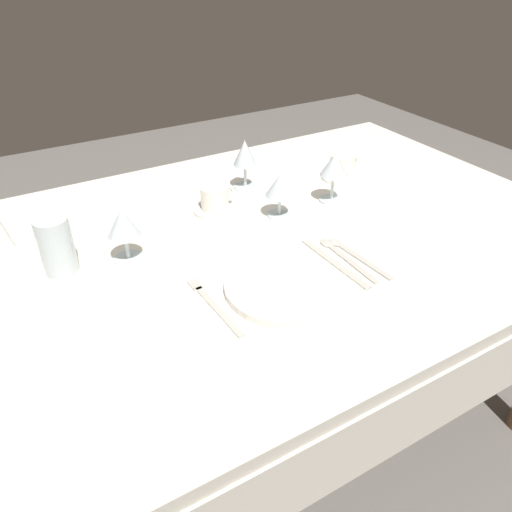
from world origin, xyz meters
TOP-DOWN VIEW (x-y plane):
  - ground_plane at (0.00, 0.00)m, footprint 6.00×6.00m
  - dining_table at (0.00, 0.00)m, footprint 1.80×1.11m
  - dinner_plate at (-0.02, -0.23)m, footprint 0.26×0.26m
  - fork_outer at (-0.18, -0.20)m, footprint 0.03×0.22m
  - dinner_knife at (0.14, -0.21)m, footprint 0.02×0.24m
  - spoon_soup at (0.17, -0.18)m, footprint 0.03×0.21m
  - spoon_dessert at (0.20, -0.19)m, footprint 0.03×0.21m
  - saucer_left at (0.45, 0.17)m, footprint 0.12×0.12m
  - coffee_cup_left at (0.45, 0.17)m, footprint 0.10×0.08m
  - saucer_right at (0.01, 0.17)m, footprint 0.12×0.12m
  - coffee_cup_right at (0.01, 0.17)m, footprint 0.10×0.08m
  - wine_glass_centre at (-0.27, 0.06)m, footprint 0.08×0.08m
  - wine_glass_left at (0.15, 0.06)m, footprint 0.08×0.08m
  - wine_glass_right at (0.16, 0.26)m, footprint 0.07×0.07m
  - wine_glass_far at (0.33, 0.06)m, footprint 0.08×0.08m
  - drink_tumbler at (-0.42, 0.09)m, footprint 0.08×0.08m

SIDE VIEW (x-z plane):
  - ground_plane at x=0.00m, z-range 0.00..0.00m
  - dining_table at x=0.00m, z-range 0.29..1.03m
  - spoon_soup at x=0.17m, z-range 0.74..0.75m
  - fork_outer at x=-0.18m, z-range 0.74..0.74m
  - spoon_dessert at x=0.20m, z-range 0.74..0.75m
  - dinner_knife at x=0.14m, z-range 0.74..0.74m
  - saucer_left at x=0.45m, z-range 0.74..0.75m
  - saucer_right at x=0.01m, z-range 0.74..0.75m
  - dinner_plate at x=-0.02m, z-range 0.74..0.76m
  - coffee_cup_right at x=0.01m, z-range 0.75..0.81m
  - coffee_cup_left at x=0.45m, z-range 0.75..0.82m
  - drink_tumbler at x=-0.42m, z-range 0.73..0.87m
  - wine_glass_left at x=0.15m, z-range 0.76..0.89m
  - wine_glass_centre at x=-0.27m, z-range 0.77..0.90m
  - wine_glass_right at x=0.16m, z-range 0.77..0.92m
  - wine_glass_far at x=0.33m, z-range 0.77..0.92m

